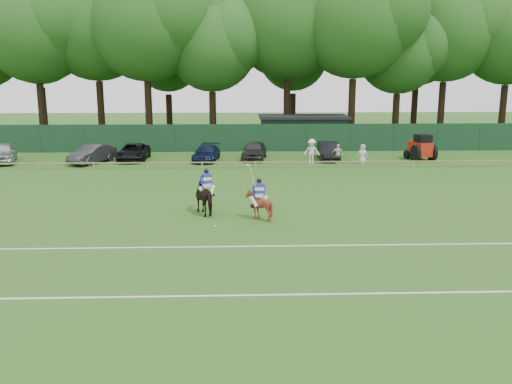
{
  "coord_description": "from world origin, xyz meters",
  "views": [
    {
      "loc": [
        -0.39,
        -22.02,
        6.81
      ],
      "look_at": [
        0.5,
        3.0,
        1.4
      ],
      "focal_mm": 38.0,
      "sensor_mm": 36.0,
      "label": 1
    }
  ],
  "objects_px": {
    "horse_chestnut": "(259,205)",
    "spectator_left": "(312,151)",
    "utility_shed": "(303,131)",
    "estate_black": "(328,151)",
    "polo_ball": "(215,226)",
    "hatch_grey": "(254,150)",
    "tractor": "(421,148)",
    "suv_black": "(133,152)",
    "spectator_right": "(362,154)",
    "horse_dark": "(207,197)",
    "sedan_navy": "(206,153)",
    "sedan_silver": "(3,153)",
    "spectator_mid": "(338,154)",
    "sedan_grey": "(92,154)"
  },
  "relations": [
    {
      "from": "horse_dark",
      "to": "suv_black",
      "type": "xyz_separation_m",
      "value": [
        -6.92,
        17.71,
        -0.19
      ]
    },
    {
      "from": "horse_dark",
      "to": "hatch_grey",
      "type": "distance_m",
      "value": 18.05
    },
    {
      "from": "polo_ball",
      "to": "spectator_right",
      "type": "bearing_deg",
      "value": 58.36
    },
    {
      "from": "suv_black",
      "to": "utility_shed",
      "type": "xyz_separation_m",
      "value": [
        14.84,
        7.84,
        0.86
      ]
    },
    {
      "from": "utility_shed",
      "to": "estate_black",
      "type": "bearing_deg",
      "value": -81.99
    },
    {
      "from": "suv_black",
      "to": "spectator_left",
      "type": "distance_m",
      "value": 14.49
    },
    {
      "from": "sedan_grey",
      "to": "utility_shed",
      "type": "xyz_separation_m",
      "value": [
        17.8,
        9.24,
        0.81
      ]
    },
    {
      "from": "polo_ball",
      "to": "suv_black",
      "type": "bearing_deg",
      "value": 110.13
    },
    {
      "from": "hatch_grey",
      "to": "tractor",
      "type": "xyz_separation_m",
      "value": [
        13.6,
        -0.89,
        0.25
      ]
    },
    {
      "from": "sedan_grey",
      "to": "sedan_navy",
      "type": "distance_m",
      "value": 8.98
    },
    {
      "from": "horse_dark",
      "to": "suv_black",
      "type": "height_order",
      "value": "horse_dark"
    },
    {
      "from": "spectator_right",
      "to": "utility_shed",
      "type": "distance_m",
      "value": 11.12
    },
    {
      "from": "estate_black",
      "to": "spectator_mid",
      "type": "relative_size",
      "value": 2.87
    },
    {
      "from": "hatch_grey",
      "to": "tractor",
      "type": "relative_size",
      "value": 1.58
    },
    {
      "from": "tractor",
      "to": "estate_black",
      "type": "bearing_deg",
      "value": 163.6
    },
    {
      "from": "spectator_mid",
      "to": "spectator_right",
      "type": "xyz_separation_m",
      "value": [
        1.88,
        -0.34,
        0.01
      ]
    },
    {
      "from": "spectator_right",
      "to": "spectator_mid",
      "type": "bearing_deg",
      "value": -158.98
    },
    {
      "from": "hatch_grey",
      "to": "sedan_silver",
      "type": "bearing_deg",
      "value": -168.66
    },
    {
      "from": "tractor",
      "to": "spectator_right",
      "type": "bearing_deg",
      "value": -171.84
    },
    {
      "from": "polo_ball",
      "to": "tractor",
      "type": "relative_size",
      "value": 0.03
    },
    {
      "from": "suv_black",
      "to": "estate_black",
      "type": "distance_m",
      "value": 15.97
    },
    {
      "from": "horse_dark",
      "to": "utility_shed",
      "type": "bearing_deg",
      "value": -133.49
    },
    {
      "from": "polo_ball",
      "to": "hatch_grey",
      "type": "bearing_deg",
      "value": 83.13
    },
    {
      "from": "spectator_left",
      "to": "polo_ball",
      "type": "distance_m",
      "value": 19.48
    },
    {
      "from": "spectator_right",
      "to": "suv_black",
      "type": "bearing_deg",
      "value": -157.33
    },
    {
      "from": "polo_ball",
      "to": "utility_shed",
      "type": "xyz_separation_m",
      "value": [
        7.41,
        28.09,
        1.49
      ]
    },
    {
      "from": "spectator_left",
      "to": "tractor",
      "type": "xyz_separation_m",
      "value": [
        9.13,
        1.27,
        0.05
      ]
    },
    {
      "from": "spectator_mid",
      "to": "sedan_navy",
      "type": "bearing_deg",
      "value": 171.77
    },
    {
      "from": "spectator_mid",
      "to": "hatch_grey",
      "type": "bearing_deg",
      "value": 160.67
    },
    {
      "from": "horse_chestnut",
      "to": "utility_shed",
      "type": "bearing_deg",
      "value": -108.35
    },
    {
      "from": "spectator_right",
      "to": "polo_ball",
      "type": "relative_size",
      "value": 17.38
    },
    {
      "from": "estate_black",
      "to": "polo_ball",
      "type": "xyz_separation_m",
      "value": [
        -8.55,
        -20.03,
        -0.68
      ]
    },
    {
      "from": "sedan_navy",
      "to": "utility_shed",
      "type": "bearing_deg",
      "value": 50.88
    },
    {
      "from": "polo_ball",
      "to": "spectator_left",
      "type": "bearing_deg",
      "value": 69.19
    },
    {
      "from": "horse_dark",
      "to": "estate_black",
      "type": "distance_m",
      "value": 19.69
    },
    {
      "from": "sedan_grey",
      "to": "utility_shed",
      "type": "height_order",
      "value": "utility_shed"
    },
    {
      "from": "horse_dark",
      "to": "spectator_mid",
      "type": "distance_m",
      "value": 17.99
    },
    {
      "from": "spectator_left",
      "to": "spectator_mid",
      "type": "xyz_separation_m",
      "value": [
        2.01,
        -0.32,
        -0.19
      ]
    },
    {
      "from": "horse_chestnut",
      "to": "suv_black",
      "type": "bearing_deg",
      "value": -70.43
    },
    {
      "from": "hatch_grey",
      "to": "utility_shed",
      "type": "bearing_deg",
      "value": 65.44
    },
    {
      "from": "horse_chestnut",
      "to": "spectator_left",
      "type": "bearing_deg",
      "value": -113.1
    },
    {
      "from": "horse_chestnut",
      "to": "utility_shed",
      "type": "height_order",
      "value": "utility_shed"
    },
    {
      "from": "estate_black",
      "to": "polo_ball",
      "type": "distance_m",
      "value": 21.79
    },
    {
      "from": "hatch_grey",
      "to": "sedan_navy",
      "type": "bearing_deg",
      "value": -162.05
    },
    {
      "from": "spectator_left",
      "to": "horse_chestnut",
      "type": "bearing_deg",
      "value": -106.21
    },
    {
      "from": "spectator_mid",
      "to": "estate_black",
      "type": "bearing_deg",
      "value": 101.41
    },
    {
      "from": "suv_black",
      "to": "spectator_right",
      "type": "distance_m",
      "value": 18.43
    },
    {
      "from": "spectator_mid",
      "to": "utility_shed",
      "type": "bearing_deg",
      "value": 100.0
    },
    {
      "from": "sedan_silver",
      "to": "spectator_right",
      "type": "distance_m",
      "value": 28.36
    },
    {
      "from": "horse_dark",
      "to": "sedan_navy",
      "type": "height_order",
      "value": "horse_dark"
    }
  ]
}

